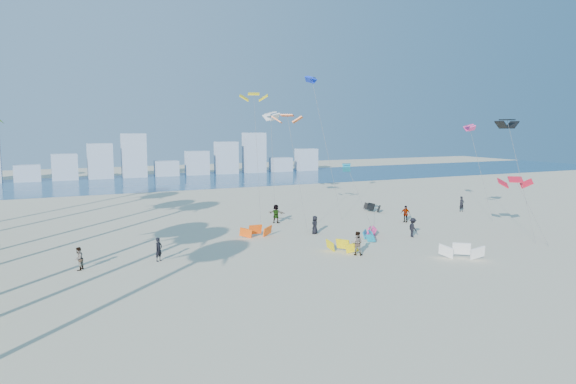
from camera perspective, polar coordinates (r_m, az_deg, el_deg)
name	(u,v)px	position (r m, az deg, el deg)	size (l,w,h in m)	color
ground	(363,309)	(30.34, 7.97, -12.21)	(220.00, 220.00, 0.00)	beige
ocean	(136,183)	(97.69, -15.80, 0.97)	(220.00, 220.00, 0.00)	navy
kitesurfer_near	(159,249)	(40.99, -13.55, -5.94)	(0.65, 0.42, 1.77)	black
kitesurfer_mid	(357,243)	(42.04, 7.34, -5.41)	(0.90, 0.70, 1.86)	gray
kitesurfers_far	(325,221)	(51.45, 3.97, -3.10)	(43.05, 13.07, 1.93)	black
grounded_kites	(363,233)	(48.28, 7.96, -4.35)	(19.59, 24.32, 1.06)	yellow
flying_kites	(358,121)	(54.85, 7.43, 7.45)	(23.14, 27.43, 15.54)	#0D7EA2
distant_skyline	(120,162)	(107.11, -17.37, 3.09)	(85.00, 3.00, 8.40)	#9EADBF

